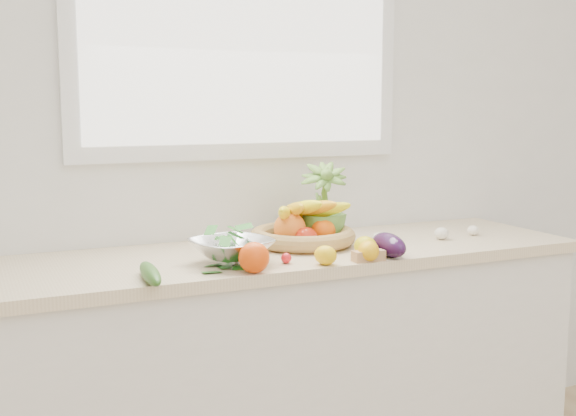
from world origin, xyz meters
name	(u,v)px	position (x,y,z in m)	size (l,w,h in m)	color
back_wall	(241,119)	(0.00, 2.25, 1.35)	(4.50, 0.02, 2.70)	white
counter_cabinet	(273,380)	(0.00, 1.95, 0.43)	(2.20, 0.58, 0.86)	silver
countertop	(273,257)	(0.00, 1.95, 0.88)	(2.24, 0.62, 0.04)	beige
window_frame	(241,9)	(0.00, 2.23, 1.75)	(1.30, 0.03, 1.10)	white
window_pane	(243,8)	(0.00, 2.21, 1.75)	(1.18, 0.01, 0.98)	white
orange_loose	(254,258)	(-0.18, 1.67, 0.95)	(0.09, 0.09, 0.09)	#F14607
lemon_a	(365,247)	(0.24, 1.73, 0.93)	(0.07, 0.09, 0.07)	#CFBC0B
lemon_b	(369,251)	(0.22, 1.67, 0.93)	(0.07, 0.08, 0.07)	#F3AB0D
lemon_c	(325,255)	(0.07, 1.68, 0.93)	(0.06, 0.08, 0.06)	yellow
apple	(306,239)	(0.11, 1.91, 0.94)	(0.08, 0.08, 0.08)	red
ginger	(368,256)	(0.22, 1.67, 0.92)	(0.11, 0.04, 0.03)	tan
garlic_a	(379,239)	(0.39, 1.89, 0.92)	(0.05, 0.05, 0.04)	white
garlic_b	(473,230)	(0.83, 1.90, 0.92)	(0.05, 0.05, 0.04)	white
garlic_c	(442,233)	(0.66, 1.88, 0.92)	(0.05, 0.05, 0.05)	white
eggplant	(389,245)	(0.32, 1.71, 0.94)	(0.08, 0.20, 0.08)	#280D31
cucumber	(150,273)	(-0.49, 1.70, 0.92)	(0.05, 0.26, 0.05)	#245A1A
radish	(286,258)	(-0.04, 1.75, 0.92)	(0.03, 0.03, 0.03)	red
potted_herb	(323,206)	(0.22, 2.01, 1.04)	(0.17, 0.17, 0.31)	#5B8B32
fruit_basket	(302,230)	(0.14, 2.00, 0.95)	(0.44, 0.44, 0.19)	#B1834E
colander_with_spinach	(231,244)	(-0.20, 1.82, 0.96)	(0.31, 0.31, 0.13)	silver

